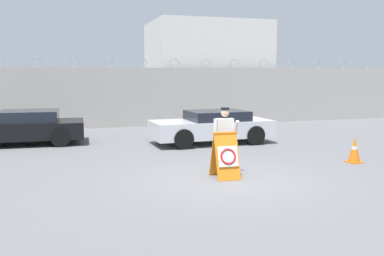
% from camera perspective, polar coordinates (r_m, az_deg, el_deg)
% --- Properties ---
extents(ground_plane, '(90.00, 90.00, 0.00)m').
position_cam_1_polar(ground_plane, '(10.48, 4.47, -6.82)').
color(ground_plane, slate).
extents(perimeter_wall, '(36.00, 0.30, 3.30)m').
position_cam_1_polar(perimeter_wall, '(20.99, -6.55, 4.13)').
color(perimeter_wall, '#ADA8A0').
rests_on(perimeter_wall, ground_plane).
extents(building_block, '(6.37, 5.03, 5.48)m').
position_cam_1_polar(building_block, '(25.18, 1.94, 7.66)').
color(building_block, silver).
rests_on(building_block, ground_plane).
extents(barricade_sign, '(0.63, 0.72, 1.14)m').
position_cam_1_polar(barricade_sign, '(10.49, 4.50, -3.64)').
color(barricade_sign, orange).
rests_on(barricade_sign, ground_plane).
extents(security_guard, '(0.61, 0.38, 1.69)m').
position_cam_1_polar(security_guard, '(11.02, 4.40, -1.18)').
color(security_guard, '#232838').
rests_on(security_guard, ground_plane).
extents(traffic_cone_near, '(0.40, 0.40, 0.74)m').
position_cam_1_polar(traffic_cone_near, '(13.17, 20.86, -2.75)').
color(traffic_cone_near, orange).
rests_on(traffic_cone_near, ground_plane).
extents(parked_car_front_coupe, '(4.31, 2.14, 1.23)m').
position_cam_1_polar(parked_car_front_coupe, '(16.62, -21.44, 0.11)').
color(parked_car_front_coupe, black).
rests_on(parked_car_front_coupe, ground_plane).
extents(parked_car_rear_sedan, '(4.45, 2.08, 1.20)m').
position_cam_1_polar(parked_car_rear_sedan, '(15.72, 2.72, 0.21)').
color(parked_car_rear_sedan, black).
rests_on(parked_car_rear_sedan, ground_plane).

